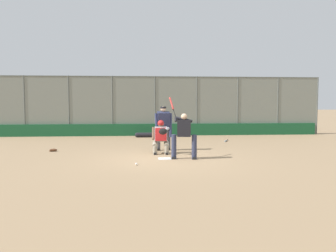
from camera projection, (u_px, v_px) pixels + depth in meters
name	position (u px, v px, depth m)	size (l,w,h in m)	color
ground_plane	(165.00, 159.00, 11.15)	(160.00, 160.00, 0.00)	#9E7F5B
home_plate_marker	(165.00, 159.00, 11.15)	(0.43, 0.43, 0.01)	white
backstop_fence	(155.00, 104.00, 19.09)	(19.81, 0.08, 3.46)	#515651
padding_wall	(155.00, 130.00, 19.10)	(19.33, 0.18, 0.69)	#19512D
bleachers_beyond	(143.00, 123.00, 21.96)	(13.81, 3.05, 1.80)	slate
batter_at_plate	(184.00, 134.00, 11.08)	(0.91, 0.75, 2.11)	#2D334C
catcher_behind_plate	(161.00, 136.00, 12.22)	(0.67, 0.78, 1.26)	gray
umpire_home	(163.00, 127.00, 13.06)	(0.72, 0.48, 1.77)	#4C4C51
spare_bat_near_backstop	(226.00, 141.00, 16.18)	(0.40, 0.75, 0.07)	black
fielding_glove_on_dirt	(53.00, 150.00, 12.86)	(0.29, 0.22, 0.10)	#56331E
baseball_loose	(136.00, 164.00, 9.99)	(0.07, 0.07, 0.07)	white
equipment_bag_dugout_side	(146.00, 135.00, 18.15)	(1.29, 0.27, 0.27)	black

